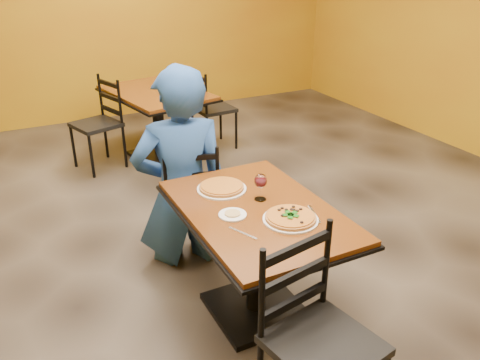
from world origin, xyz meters
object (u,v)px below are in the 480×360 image
chair_second_left (96,125)px  chair_second_right (214,109)px  plate_main (290,219)px  pizza_main (291,217)px  chair_main_near (324,346)px  pizza_far (222,187)px  table_second (157,108)px  plate_far (222,189)px  table_main (257,237)px  diner (181,167)px  wine_glass (261,186)px  chair_main_far (192,195)px  side_plate (233,215)px

chair_second_left → chair_second_right: chair_second_left is taller
plate_main → pizza_main: pizza_main is taller
chair_main_near → pizza_far: (0.04, 1.17, 0.28)m
table_second → plate_far: bearing=-98.6°
table_main → diner: (-0.17, 0.82, 0.17)m
table_main → table_second: 2.80m
pizza_main → plate_far: 0.55m
table_main → wine_glass: wine_glass is taller
pizza_far → wine_glass: 0.28m
chair_main_far → plate_main: (0.16, -1.11, 0.31)m
chair_second_left → wine_glass: size_ratio=5.23×
diner → table_second: bearing=-92.7°
pizza_main → wine_glass: size_ratio=1.58×
chair_main_far → pizza_main: bearing=117.6°
plate_main → chair_second_right: bearing=73.9°
chair_second_right → table_main: bearing=157.1°
pizza_main → side_plate: bearing=143.8°
chair_second_right → wine_glass: 2.86m
chair_second_left → pizza_main: size_ratio=3.31×
chair_second_right → table_second: bearing=86.1°
chair_main_near → table_second: bearing=72.9°
chair_main_near → wine_glass: bearing=67.8°
plate_main → pizza_far: (-0.18, 0.52, 0.02)m
diner → side_plate: size_ratio=9.08×
diner → side_plate: bearing=100.4°
diner → pizza_far: (0.08, -0.51, 0.04)m
pizza_far → side_plate: (-0.08, -0.33, -0.02)m
chair_second_right → side_plate: 3.03m
table_main → table_second: (0.29, 2.79, 0.00)m
plate_far → pizza_far: size_ratio=1.11×
table_second → chair_second_left: chair_second_left is taller
plate_far → chair_second_left: bearing=96.8°
table_second → plate_main: 3.00m
chair_second_left → pizza_far: bearing=-10.6°
table_main → chair_second_right: 2.95m
chair_main_far → plate_far: 0.66m
side_plate → table_second: bearing=80.7°
plate_far → side_plate: 0.34m
chair_second_right → pizza_far: chair_second_right is taller
wine_glass → plate_far: bearing=124.0°
pizza_far → side_plate: size_ratio=1.75×
chair_main_far → pizza_far: 0.67m
pizza_main → pizza_far: bearing=109.0°
pizza_main → chair_second_left: bearing=99.0°
diner → wine_glass: diner is taller
plate_far → diner: bearing=99.5°
table_second → wine_glass: bearing=-94.7°
wine_glass → pizza_main: bearing=-84.7°
chair_main_near → diner: size_ratio=0.68×
pizza_far → side_plate: pizza_far is taller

